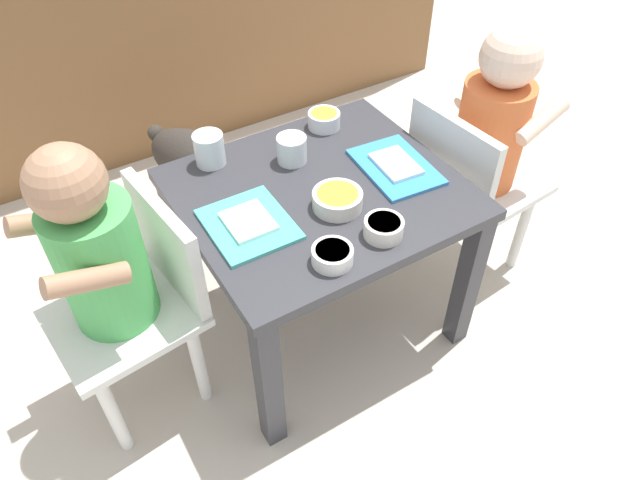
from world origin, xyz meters
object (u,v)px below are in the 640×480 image
object	(u,v)px
veggie_bowl_far	(332,255)
cereal_bowl_right_side	(337,200)
seated_child_right	(488,134)
seated_child_left	(107,261)
food_tray_left	(249,224)
dog	(211,169)
veggie_bowl_near	(384,228)
water_cup_left	(210,151)
food_tray_right	(396,166)
dining_table	(320,216)
water_cup_right	(290,151)
cereal_bowl_left_side	(324,119)

from	to	relation	value
veggie_bowl_far	cereal_bowl_right_side	distance (m)	0.16
seated_child_right	veggie_bowl_far	xyz separation A→B (m)	(-0.55, -0.16, 0.02)
seated_child_left	food_tray_left	size ratio (longest dim) A/B	3.73
dog	veggie_bowl_near	size ratio (longest dim) A/B	6.09
food_tray_left	water_cup_left	bearing A→B (deg)	84.44
food_tray_right	cereal_bowl_right_side	world-z (taller)	cereal_bowl_right_side
dining_table	seated_child_left	size ratio (longest dim) A/B	0.84
dining_table	veggie_bowl_near	distance (m)	0.21
dining_table	seated_child_right	bearing A→B (deg)	-3.94
seated_child_right	cereal_bowl_right_side	size ratio (longest dim) A/B	6.66
seated_child_right	veggie_bowl_near	xyz separation A→B (m)	(-0.42, -0.16, 0.02)
dog	food_tray_right	size ratio (longest dim) A/B	2.21
water_cup_left	veggie_bowl_far	xyz separation A→B (m)	(0.07, -0.40, -0.01)
dining_table	seated_child_left	distance (m)	0.46
seated_child_right	food_tray_left	bearing A→B (deg)	179.43
seated_child_left	water_cup_right	size ratio (longest dim) A/B	10.32
seated_child_right	veggie_bowl_near	size ratio (longest dim) A/B	8.83
food_tray_right	water_cup_left	bearing A→B (deg)	145.64
dining_table	food_tray_right	size ratio (longest dim) A/B	2.71
dog	food_tray_left	xyz separation A→B (m)	(-0.11, -0.51, 0.23)
dining_table	food_tray_right	bearing A→B (deg)	-7.79
water_cup_left	cereal_bowl_left_side	bearing A→B (deg)	-1.60
seated_child_right	cereal_bowl_right_side	distance (m)	0.46
cereal_bowl_left_side	veggie_bowl_near	world-z (taller)	cereal_bowl_left_side
cereal_bowl_left_side	cereal_bowl_right_side	bearing A→B (deg)	-116.94
water_cup_right	veggie_bowl_near	world-z (taller)	water_cup_right
food_tray_left	cereal_bowl_left_side	distance (m)	0.39
water_cup_left	cereal_bowl_left_side	xyz separation A→B (m)	(0.29, -0.01, -0.01)
dog	water_cup_right	world-z (taller)	water_cup_right
food_tray_right	dog	bearing A→B (deg)	116.56
dining_table	seated_child_right	size ratio (longest dim) A/B	0.84
dining_table	dog	xyz separation A→B (m)	(-0.07, 0.48, -0.15)
dog	water_cup_right	bearing A→B (deg)	-79.63
water_cup_left	cereal_bowl_left_side	size ratio (longest dim) A/B	0.95
seated_child_left	veggie_bowl_near	distance (m)	0.53
seated_child_left	cereal_bowl_left_side	size ratio (longest dim) A/B	8.92
food_tray_left	dog	bearing A→B (deg)	77.59
food_tray_right	cereal_bowl_right_side	size ratio (longest dim) A/B	2.08
dining_table	water_cup_right	distance (m)	0.16
seated_child_right	cereal_bowl_left_side	bearing A→B (deg)	143.99
food_tray_left	cereal_bowl_left_side	world-z (taller)	cereal_bowl_left_side
cereal_bowl_left_side	water_cup_left	bearing A→B (deg)	178.40
dog	food_tray_left	size ratio (longest dim) A/B	2.57
veggie_bowl_far	cereal_bowl_left_side	bearing A→B (deg)	60.13
dining_table	cereal_bowl_left_side	world-z (taller)	cereal_bowl_left_side
seated_child_right	food_tray_right	bearing A→B (deg)	178.66
water_cup_right	cereal_bowl_left_side	distance (m)	0.16
water_cup_right	veggie_bowl_far	world-z (taller)	water_cup_right
water_cup_right	dog	bearing A→B (deg)	100.37
food_tray_right	cereal_bowl_left_side	distance (m)	0.23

